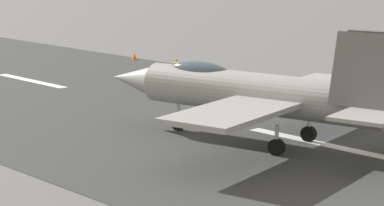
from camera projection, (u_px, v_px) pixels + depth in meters
The scene contains 6 objects.
ground_plane at pixel (325, 145), 37.73m from camera, with size 400.00×400.00×0.00m, color #5E5F62.
runway_strip at pixel (326, 145), 37.71m from camera, with size 240.00×26.00×0.02m.
fighter_jet at pixel (259, 92), 37.69m from camera, with size 17.24×15.03×5.65m.
crew_person at pixel (176, 71), 55.25m from camera, with size 0.55×0.50×1.68m.
marker_cone_mid at pixel (305, 82), 53.77m from camera, with size 0.44×0.44×0.55m, color orange.
marker_cone_far at pixel (134, 57), 66.69m from camera, with size 0.44×0.44×0.55m, color orange.
Camera 1 is at (-22.29, 29.79, 9.11)m, focal length 74.63 mm.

